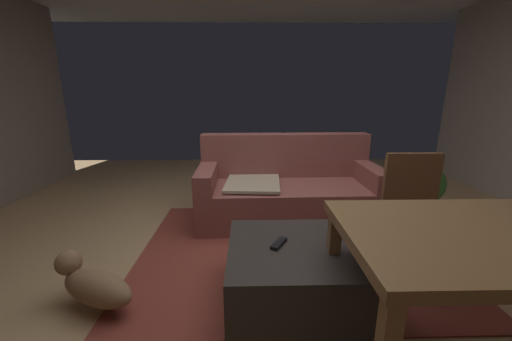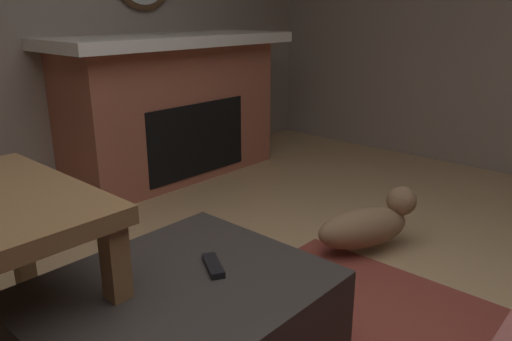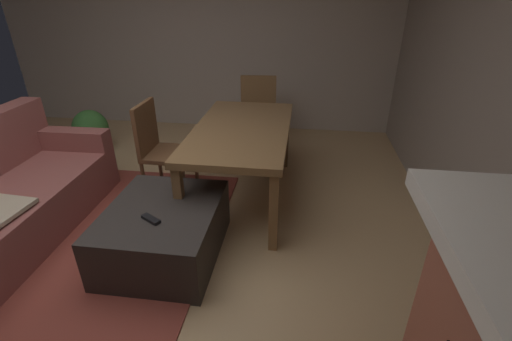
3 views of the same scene
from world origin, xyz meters
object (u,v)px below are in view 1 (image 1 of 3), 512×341
Objects in this scene: dining_table at (511,246)px; potted_plant at (425,185)px; dining_chair_north at (416,208)px; ottoman_coffee_table at (302,274)px; small_dog at (93,284)px; couch at (287,190)px; tv_remote at (279,243)px.

dining_table is 2.95× the size of potted_plant.
ottoman_coffee_table is at bearing -158.14° from dining_chair_north.
dining_table reaches higher than small_dog.
potted_plant is at bearing 7.27° from couch.
couch is at bearing 44.78° from small_dog.
couch reaches higher than dining_table.
potted_plant is 0.91× the size of small_dog.
tv_remote is at bearing -140.16° from potted_plant.
potted_plant is at bearing 70.08° from tv_remote.
dining_table is 2.69× the size of small_dog.
couch is 2.03m from small_dog.
dining_chair_north is at bearing 48.56° from tv_remote.
dining_table is at bearing -65.06° from couch.
small_dog is (-2.30, 0.42, -0.48)m from dining_table.
dining_chair_north reaches higher than tv_remote.
ottoman_coffee_table is 2.39m from potted_plant.
dining_chair_north is 1.53× the size of small_dog.
couch is 2.06m from dining_table.
couch is at bearing -172.73° from potted_plant.
dining_table is at bearing -10.40° from small_dog.
dining_chair_north is (0.00, 0.82, -0.14)m from dining_table.
ottoman_coffee_table is (-0.07, -1.40, -0.11)m from couch.
ottoman_coffee_table is 1.60× the size of small_dog.
small_dog is (-1.37, -0.03, -0.03)m from ottoman_coffee_table.
ottoman_coffee_table reaches higher than small_dog.
tv_remote reaches higher than small_dog.
potted_plant is at bearing 56.22° from dining_chair_north.
dining_table is (1.09, -0.46, 0.23)m from tv_remote.
couch is 2.09× the size of dining_chair_north.
small_dog is at bearing -170.07° from dining_chair_north.
dining_chair_north is (1.09, 0.36, 0.09)m from tv_remote.
tv_remote is 2.50m from potted_plant.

